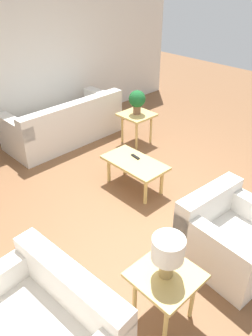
{
  "coord_description": "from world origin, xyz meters",
  "views": [
    {
      "loc": [
        -2.41,
        2.73,
        2.78
      ],
      "look_at": [
        0.17,
        0.27,
        0.55
      ],
      "focal_mm": 35.0,
      "sensor_mm": 36.0,
      "label": 1
    }
  ],
  "objects_px": {
    "armchair": "(229,237)",
    "table_lamp": "(168,252)",
    "loveseat": "(44,332)",
    "side_table_lamp": "(165,281)",
    "coffee_table": "(135,165)",
    "potted_plant": "(137,100)",
    "sofa": "(65,125)",
    "side_table_plant": "(137,118)"
  },
  "relations": [
    {
      "from": "armchair",
      "to": "table_lamp",
      "type": "bearing_deg",
      "value": -176.18
    },
    {
      "from": "loveseat",
      "to": "table_lamp",
      "type": "distance_m",
      "value": 1.18
    },
    {
      "from": "side_table_lamp",
      "to": "loveseat",
      "type": "bearing_deg",
      "value": 65.55
    },
    {
      "from": "coffee_table",
      "to": "potted_plant",
      "type": "height_order",
      "value": "potted_plant"
    },
    {
      "from": "potted_plant",
      "to": "sofa",
      "type": "bearing_deg",
      "value": 42.79
    },
    {
      "from": "armchair",
      "to": "potted_plant",
      "type": "height_order",
      "value": "potted_plant"
    },
    {
      "from": "potted_plant",
      "to": "side_table_plant",
      "type": "bearing_deg",
      "value": 180.0
    },
    {
      "from": "side_table_lamp",
      "to": "table_lamp",
      "type": "xyz_separation_m",
      "value": [
        -0.0,
        0.0,
        0.35
      ]
    },
    {
      "from": "side_table_plant",
      "to": "potted_plant",
      "type": "relative_size",
      "value": 1.34
    },
    {
      "from": "loveseat",
      "to": "side_table_plant",
      "type": "xyz_separation_m",
      "value": [
        2.19,
        -3.25,
        0.19
      ]
    },
    {
      "from": "loveseat",
      "to": "side_table_lamp",
      "type": "distance_m",
      "value": 1.07
    },
    {
      "from": "armchair",
      "to": "potted_plant",
      "type": "xyz_separation_m",
      "value": [
        2.63,
        -1.25,
        0.52
      ]
    },
    {
      "from": "loveseat",
      "to": "table_lamp",
      "type": "bearing_deg",
      "value": 61.07
    },
    {
      "from": "coffee_table",
      "to": "armchair",
      "type": "bearing_deg",
      "value": 172.54
    },
    {
      "from": "sofa",
      "to": "coffee_table",
      "type": "relative_size",
      "value": 2.27
    },
    {
      "from": "sofa",
      "to": "armchair",
      "type": "xyz_separation_m",
      "value": [
        -3.58,
        0.37,
        -0.01
      ]
    },
    {
      "from": "coffee_table",
      "to": "table_lamp",
      "type": "distance_m",
      "value": 2.12
    },
    {
      "from": "sofa",
      "to": "table_lamp",
      "type": "xyz_separation_m",
      "value": [
        -3.57,
        1.42,
        0.52
      ]
    },
    {
      "from": "coffee_table",
      "to": "sofa",
      "type": "bearing_deg",
      "value": -4.6
    },
    {
      "from": "sofa",
      "to": "side_table_plant",
      "type": "relative_size",
      "value": 3.76
    },
    {
      "from": "loveseat",
      "to": "side_table_plant",
      "type": "relative_size",
      "value": 2.38
    },
    {
      "from": "sofa",
      "to": "side_table_lamp",
      "type": "xyz_separation_m",
      "value": [
        -3.57,
        1.42,
        0.17
      ]
    },
    {
      "from": "side_table_plant",
      "to": "armchair",
      "type": "bearing_deg",
      "value": 154.65
    },
    {
      "from": "coffee_table",
      "to": "side_table_lamp",
      "type": "distance_m",
      "value": 2.08
    },
    {
      "from": "side_table_lamp",
      "to": "table_lamp",
      "type": "bearing_deg",
      "value": 180.0
    },
    {
      "from": "sofa",
      "to": "potted_plant",
      "type": "bearing_deg",
      "value": 131.58
    },
    {
      "from": "side_table_plant",
      "to": "table_lamp",
      "type": "height_order",
      "value": "table_lamp"
    },
    {
      "from": "side_table_plant",
      "to": "side_table_lamp",
      "type": "bearing_deg",
      "value": 138.83
    },
    {
      "from": "loveseat",
      "to": "potted_plant",
      "type": "relative_size",
      "value": 3.19
    },
    {
      "from": "armchair",
      "to": "loveseat",
      "type": "distance_m",
      "value": 2.05
    },
    {
      "from": "armchair",
      "to": "side_table_lamp",
      "type": "distance_m",
      "value": 1.07
    },
    {
      "from": "sofa",
      "to": "side_table_plant",
      "type": "xyz_separation_m",
      "value": [
        -0.95,
        -0.88,
        0.17
      ]
    },
    {
      "from": "armchair",
      "to": "table_lamp",
      "type": "xyz_separation_m",
      "value": [
        0.01,
        1.05,
        0.53
      ]
    },
    {
      "from": "side_table_lamp",
      "to": "potted_plant",
      "type": "relative_size",
      "value": 1.34
    },
    {
      "from": "loveseat",
      "to": "coffee_table",
      "type": "height_order",
      "value": "loveseat"
    },
    {
      "from": "sofa",
      "to": "loveseat",
      "type": "distance_m",
      "value": 3.94
    },
    {
      "from": "sofa",
      "to": "coffee_table",
      "type": "distance_m",
      "value": 1.94
    },
    {
      "from": "side_table_plant",
      "to": "coffee_table",
      "type": "bearing_deg",
      "value": 133.68
    },
    {
      "from": "table_lamp",
      "to": "coffee_table",
      "type": "bearing_deg",
      "value": -37.64
    },
    {
      "from": "sofa",
      "to": "side_table_lamp",
      "type": "height_order",
      "value": "sofa"
    },
    {
      "from": "armchair",
      "to": "side_table_plant",
      "type": "height_order",
      "value": "armchair"
    },
    {
      "from": "sofa",
      "to": "loveseat",
      "type": "bearing_deg",
      "value": 51.65
    }
  ]
}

